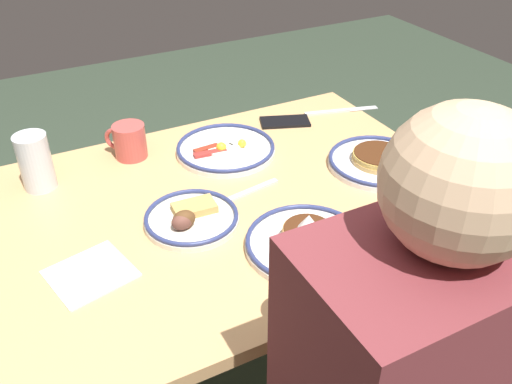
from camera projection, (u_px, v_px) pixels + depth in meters
The scene contains 11 objects.
dining_table at pixel (234, 228), 1.34m from camera, with size 1.12×0.83×0.72m.
plate_near_main at pixel (226, 149), 1.47m from camera, with size 0.27×0.27×0.04m.
plate_center_pancakes at pixel (191, 218), 1.21m from camera, with size 0.21×0.21×0.05m.
plate_far_companion at pixel (378, 161), 1.41m from camera, with size 0.26×0.26×0.04m.
plate_far_side at pixel (307, 241), 1.14m from camera, with size 0.26×0.26×0.09m.
coffee_mug at pixel (129, 141), 1.44m from camera, with size 0.10×0.10×0.09m.
drinking_glass at pixel (36, 165), 1.31m from camera, with size 0.08×0.08×0.14m.
cell_phone at pixel (285, 122), 1.63m from camera, with size 0.14×0.07×0.01m, color black.
paper_napkin at pixel (91, 274), 1.08m from camera, with size 0.15×0.14×0.00m, color white.
fork_near at pixel (246, 193), 1.31m from camera, with size 0.18×0.05×0.01m.
butter_knife at pixel (341, 111), 1.69m from camera, with size 0.23×0.08×0.01m.
Camera 1 is at (0.44, 0.97, 1.46)m, focal length 38.44 mm.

